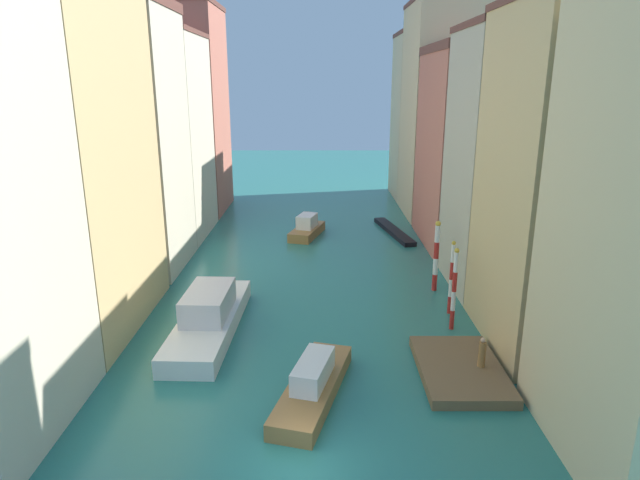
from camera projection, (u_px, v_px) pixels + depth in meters
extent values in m
plane|color=#28756B|center=(309.00, 263.00, 44.36)|extent=(154.00, 154.00, 0.00)
cube|color=#DBB77A|center=(62.00, 164.00, 30.59)|extent=(7.14, 11.94, 19.61)
cube|color=beige|center=(127.00, 145.00, 41.14)|extent=(7.14, 8.77, 19.32)
cube|color=brown|center=(113.00, 2.00, 38.34)|extent=(7.28, 8.95, 0.77)
cube|color=beige|center=(163.00, 139.00, 50.47)|extent=(7.14, 10.15, 18.27)
cube|color=brown|center=(154.00, 32.00, 47.86)|extent=(7.28, 10.36, 0.41)
cube|color=#C6705B|center=(188.00, 113.00, 60.24)|extent=(7.14, 10.20, 21.86)
cube|color=brown|center=(181.00, 4.00, 57.12)|extent=(7.28, 10.41, 0.50)
cube|color=#DBB77A|center=(563.00, 185.00, 28.70)|extent=(7.14, 9.47, 18.00)
cube|color=#BCB299|center=(506.00, 164.00, 37.51)|extent=(7.14, 8.49, 17.56)
cube|color=brown|center=(519.00, 25.00, 35.00)|extent=(7.28, 8.66, 0.44)
cube|color=#C6705B|center=(465.00, 152.00, 47.81)|extent=(7.14, 11.91, 16.62)
cube|color=brown|center=(473.00, 48.00, 45.39)|extent=(7.28, 12.15, 0.74)
cube|color=beige|center=(438.00, 113.00, 58.58)|extent=(7.14, 11.15, 21.98)
cube|color=brown|center=(445.00, 1.00, 55.45)|extent=(7.28, 11.37, 0.45)
cube|color=beige|center=(421.00, 119.00, 68.51)|extent=(7.14, 8.57, 19.62)
cube|color=brown|center=(425.00, 34.00, 65.71)|extent=(7.28, 8.75, 0.48)
cube|color=brown|center=(458.00, 369.00, 27.48)|extent=(4.10, 6.49, 0.52)
cylinder|color=olive|center=(480.00, 354.00, 27.09)|extent=(0.36, 0.36, 1.31)
sphere|color=tan|center=(481.00, 340.00, 26.87)|extent=(0.26, 0.26, 0.26)
cylinder|color=red|center=(450.00, 319.00, 32.42)|extent=(0.27, 0.27, 1.21)
cylinder|color=white|center=(451.00, 301.00, 32.09)|extent=(0.27, 0.27, 1.21)
cylinder|color=red|center=(452.00, 282.00, 31.75)|extent=(0.27, 0.27, 1.21)
cylinder|color=white|center=(454.00, 262.00, 31.42)|extent=(0.27, 0.27, 1.21)
sphere|color=gold|center=(455.00, 250.00, 31.22)|extent=(0.29, 0.29, 0.29)
cylinder|color=red|center=(447.00, 305.00, 34.67)|extent=(0.24, 0.24, 1.15)
cylinder|color=white|center=(448.00, 288.00, 34.35)|extent=(0.24, 0.24, 1.15)
cylinder|color=red|center=(450.00, 271.00, 34.03)|extent=(0.24, 0.24, 1.15)
cylinder|color=white|center=(451.00, 253.00, 33.71)|extent=(0.24, 0.24, 1.15)
sphere|color=gold|center=(451.00, 243.00, 33.52)|extent=(0.27, 0.27, 0.27)
cylinder|color=red|center=(432.00, 282.00, 38.52)|extent=(0.35, 0.35, 1.19)
cylinder|color=white|center=(433.00, 266.00, 38.19)|extent=(0.35, 0.35, 1.19)
cylinder|color=red|center=(434.00, 250.00, 37.86)|extent=(0.35, 0.35, 1.19)
cylinder|color=white|center=(435.00, 234.00, 37.53)|extent=(0.35, 0.35, 1.19)
sphere|color=gold|center=(436.00, 223.00, 37.32)|extent=(0.38, 0.38, 0.38)
cube|color=white|center=(207.00, 323.00, 32.13)|extent=(3.46, 11.48, 1.09)
cube|color=silver|center=(206.00, 302.00, 31.77)|extent=(2.57, 4.64, 1.51)
cube|color=black|center=(392.00, 231.00, 53.18)|extent=(2.96, 9.61, 0.43)
cube|color=olive|center=(305.00, 232.00, 52.19)|extent=(3.54, 6.08, 0.85)
cube|color=silver|center=(305.00, 221.00, 51.90)|extent=(2.09, 2.78, 1.24)
cube|color=olive|center=(311.00, 388.00, 25.47)|extent=(3.97, 7.94, 0.81)
cube|color=silver|center=(311.00, 371.00, 25.21)|extent=(2.11, 3.51, 1.07)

